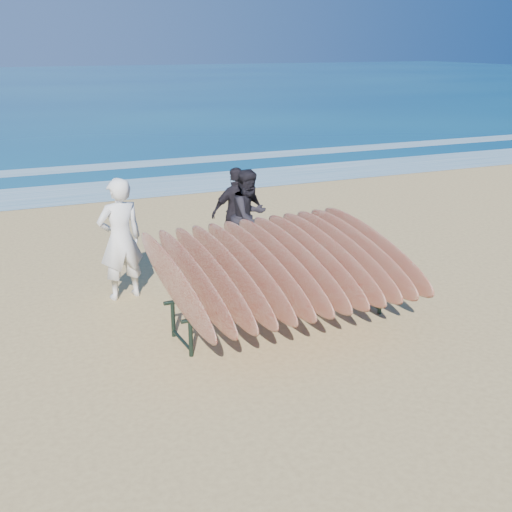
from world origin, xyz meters
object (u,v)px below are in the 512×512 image
Objects in this scene: person_white at (120,239)px; person_dark_a at (249,217)px; person_dark_b at (238,213)px; surfboard_rack at (281,265)px.

person_dark_a is (2.44, 0.77, -0.10)m from person_white.
person_dark_a reaches higher than person_dark_b.
person_white is 2.65m from person_dark_b.
person_white is at bearing 130.00° from surfboard_rack.
person_dark_b is at bearing 75.86° from surfboard_rack.
person_dark_b is (-0.07, 0.39, -0.02)m from person_dark_a.
person_dark_a is at bearing 73.02° from surfboard_rack.
surfboard_rack is at bearing 82.04° from person_dark_b.
person_dark_a is 1.02× the size of person_dark_b.
person_white reaches higher than surfboard_rack.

